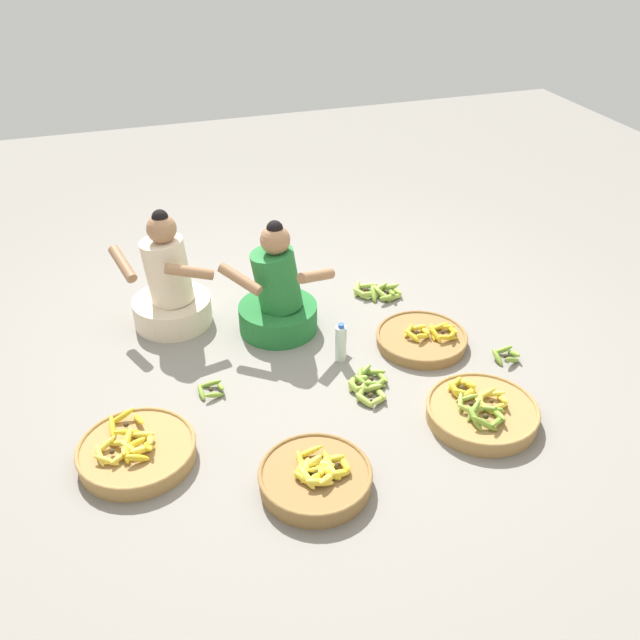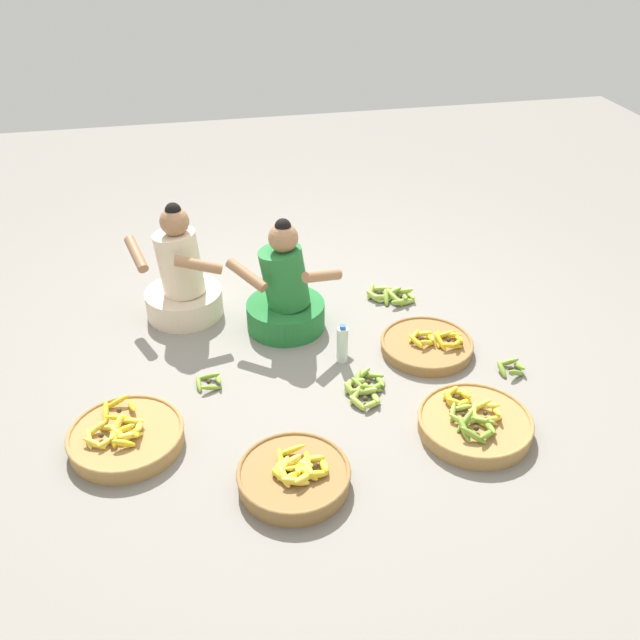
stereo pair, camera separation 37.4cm
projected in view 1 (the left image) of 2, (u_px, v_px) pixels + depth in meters
The scene contains 12 objects.
ground_plane at pixel (310, 350), 4.44m from camera, with size 10.00×10.00×0.00m, color gray.
vendor_woman_front at pixel (277, 297), 4.51m from camera, with size 0.74×0.54×0.79m.
vendor_woman_behind at pixel (169, 288), 4.57m from camera, with size 0.62×0.52×0.82m.
banana_basket_mid_right at pixel (482, 412), 3.85m from camera, with size 0.63×0.63×0.17m.
banana_basket_front_center at pixel (422, 338), 4.47m from camera, with size 0.59×0.59×0.15m.
banana_basket_back_right at pixel (136, 451), 3.59m from camera, with size 0.62×0.62×0.16m.
banana_basket_near_bicycle at pixel (316, 477), 3.43m from camera, with size 0.57×0.57×0.17m.
loose_bananas_back_left at pixel (368, 385), 4.09m from camera, with size 0.29×0.36×0.09m.
loose_bananas_front_right at pixel (212, 389), 4.06m from camera, with size 0.16×0.17×0.08m.
loose_bananas_front_left at pixel (506, 355), 4.34m from camera, with size 0.16×0.17×0.09m.
loose_bananas_back_center at pixel (378, 292), 4.98m from camera, with size 0.36×0.30×0.10m.
water_bottle at pixel (341, 343), 4.29m from camera, with size 0.07×0.07×0.26m.
Camera 1 is at (-1.07, -3.46, 2.58)m, focal length 38.93 mm.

